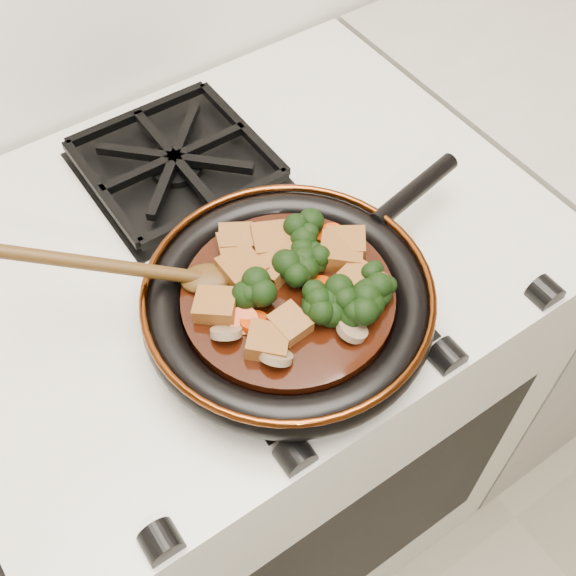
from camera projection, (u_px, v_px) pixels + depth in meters
stove at (249, 406)px, 1.25m from camera, size 0.76×0.60×0.90m
burner_grate_front at (298, 308)px, 0.81m from camera, size 0.23×0.23×0.03m
burner_grate_back at (175, 163)px, 0.94m from camera, size 0.23×0.23×0.03m
skillet at (290, 301)px, 0.78m from camera, size 0.44×0.32×0.05m
braising_sauce at (288, 300)px, 0.77m from camera, size 0.23×0.23×0.02m
tofu_cube_0 at (346, 245)px, 0.79m from camera, size 0.06×0.06×0.03m
tofu_cube_1 at (216, 306)px, 0.74m from camera, size 0.06×0.06×0.03m
tofu_cube_2 at (242, 270)px, 0.77m from camera, size 0.04×0.05×0.03m
tofu_cube_3 at (360, 284)px, 0.76m from camera, size 0.05×0.05×0.03m
tofu_cube_4 at (271, 242)px, 0.79m from camera, size 0.05×0.06×0.03m
tofu_cube_5 at (236, 240)px, 0.80m from camera, size 0.05×0.05×0.03m
tofu_cube_6 at (235, 248)px, 0.79m from camera, size 0.05×0.05×0.02m
tofu_cube_7 at (290, 325)px, 0.73m from camera, size 0.04×0.04×0.02m
tofu_cube_8 at (292, 256)px, 0.78m from camera, size 0.06×0.06×0.03m
tofu_cube_9 at (268, 342)px, 0.72m from camera, size 0.06×0.06×0.03m
tofu_cube_10 at (272, 265)px, 0.78m from camera, size 0.06×0.05×0.03m
tofu_cube_11 at (341, 253)px, 0.78m from camera, size 0.07×0.06×0.03m
broccoli_floret_0 at (330, 301)px, 0.74m from camera, size 0.09×0.08×0.07m
broccoli_floret_1 at (356, 305)px, 0.74m from camera, size 0.08×0.08×0.07m
broccoli_floret_2 at (327, 310)px, 0.74m from camera, size 0.06×0.07×0.06m
broccoli_floret_3 at (359, 311)px, 0.74m from camera, size 0.07×0.07×0.07m
broccoli_floret_4 at (306, 261)px, 0.78m from camera, size 0.07×0.07×0.06m
broccoli_floret_5 at (297, 273)px, 0.77m from camera, size 0.09×0.09×0.07m
broccoli_floret_6 at (306, 261)px, 0.78m from camera, size 0.08×0.08×0.06m
broccoli_floret_7 at (373, 287)px, 0.75m from camera, size 0.07×0.07×0.07m
broccoli_floret_8 at (310, 235)px, 0.79m from camera, size 0.08×0.08×0.06m
broccoli_floret_9 at (257, 296)px, 0.75m from camera, size 0.08×0.08×0.08m
carrot_coin_0 at (320, 285)px, 0.76m from camera, size 0.03×0.03×0.02m
carrot_coin_1 at (244, 321)px, 0.74m from camera, size 0.03×0.03×0.02m
carrot_coin_2 at (329, 234)px, 0.81m from camera, size 0.03×0.03×0.02m
carrot_coin_3 at (254, 322)px, 0.74m from camera, size 0.03×0.03×0.02m
mushroom_slice_0 at (226, 332)px, 0.73m from camera, size 0.04×0.04×0.03m
mushroom_slice_1 at (276, 356)px, 0.71m from camera, size 0.05×0.05×0.03m
mushroom_slice_2 at (352, 330)px, 0.73m from camera, size 0.04×0.04×0.02m
wooden_spoon at (152, 272)px, 0.75m from camera, size 0.13×0.09×0.21m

